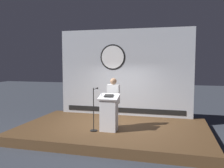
{
  "coord_description": "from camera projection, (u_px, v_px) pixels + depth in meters",
  "views": [
    {
      "loc": [
        1.99,
        -7.74,
        2.48
      ],
      "look_at": [
        -0.0,
        -0.14,
        1.78
      ],
      "focal_mm": 37.89,
      "sensor_mm": 36.0,
      "label": 1
    }
  ],
  "objects": [
    {
      "name": "ground_plane",
      "position": [
        113.0,
        135.0,
        8.18
      ],
      "size": [
        40.0,
        40.0,
        0.0
      ],
      "primitive_type": "plane",
      "color": "#383D47"
    },
    {
      "name": "stage_platform",
      "position": [
        113.0,
        131.0,
        8.16
      ],
      "size": [
        6.4,
        4.0,
        0.3
      ],
      "primitive_type": "cube",
      "color": "brown",
      "rests_on": "ground"
    },
    {
      "name": "banner_display",
      "position": [
        124.0,
        73.0,
        9.78
      ],
      "size": [
        5.53,
        0.12,
        3.57
      ],
      "color": "#B2B7C1",
      "rests_on": "stage_platform"
    },
    {
      "name": "podium",
      "position": [
        109.0,
        113.0,
        7.58
      ],
      "size": [
        0.64,
        0.49,
        1.19
      ],
      "color": "silver",
      "rests_on": "stage_platform"
    },
    {
      "name": "speaker_person",
      "position": [
        113.0,
        102.0,
        8.01
      ],
      "size": [
        0.4,
        0.26,
        1.68
      ],
      "color": "black",
      "rests_on": "stage_platform"
    },
    {
      "name": "microphone_stand",
      "position": [
        94.0,
        116.0,
        7.61
      ],
      "size": [
        0.24,
        0.55,
        1.39
      ],
      "color": "black",
      "rests_on": "stage_platform"
    }
  ]
}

